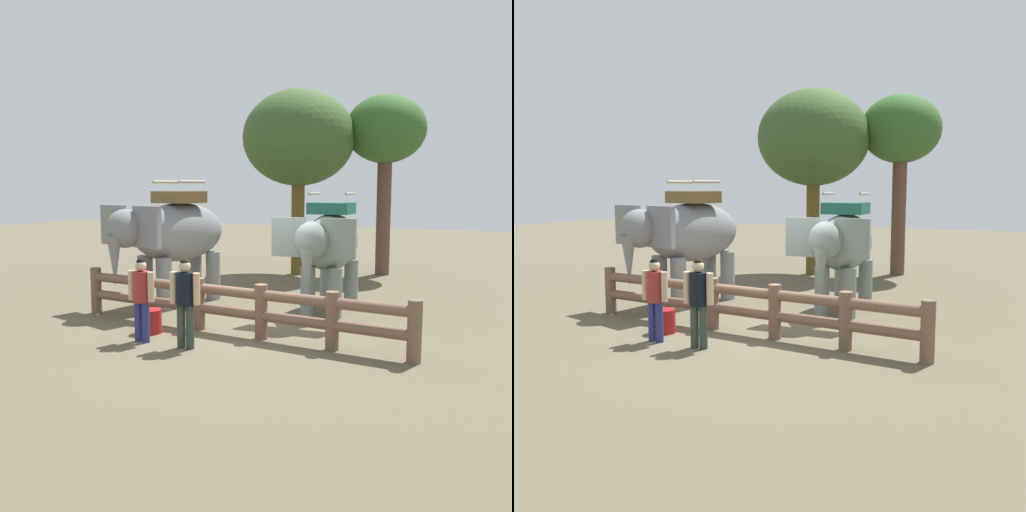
# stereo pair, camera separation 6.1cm
# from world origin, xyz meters

# --- Properties ---
(ground_plane) EXTENTS (60.00, 60.00, 0.00)m
(ground_plane) POSITION_xyz_m (0.00, 0.00, 0.00)
(ground_plane) COLOR brown
(log_fence) EXTENTS (7.44, 1.09, 1.05)m
(log_fence) POSITION_xyz_m (-0.00, -0.15, 0.60)
(log_fence) COLOR brown
(log_fence) RESTS_ON ground
(elephant_near_left) EXTENTS (2.36, 3.62, 3.03)m
(elephant_near_left) POSITION_xyz_m (-2.56, 1.90, 1.70)
(elephant_near_left) COLOR slate
(elephant_near_left) RESTS_ON ground
(elephant_center) EXTENTS (1.83, 3.19, 2.75)m
(elephant_center) POSITION_xyz_m (1.18, 2.58, 1.55)
(elephant_center) COLOR slate
(elephant_center) RESTS_ON ground
(tourist_woman_in_black) EXTENTS (0.57, 0.34, 1.63)m
(tourist_woman_in_black) POSITION_xyz_m (-0.26, -1.37, 0.94)
(tourist_woman_in_black) COLOR #303831
(tourist_woman_in_black) RESTS_ON ground
(tourist_man_in_blue) EXTENTS (0.56, 0.31, 1.57)m
(tourist_man_in_blue) POSITION_xyz_m (-1.23, -1.32, 0.91)
(tourist_man_in_blue) COLOR navy
(tourist_man_in_blue) RESTS_ON ground
(tree_far_left) EXTENTS (2.56, 2.56, 5.81)m
(tree_far_left) POSITION_xyz_m (1.20, 8.74, 4.57)
(tree_far_left) COLOR brown
(tree_far_left) RESTS_ON ground
(tree_back_center) EXTENTS (3.62, 3.62, 5.99)m
(tree_back_center) POSITION_xyz_m (-1.39, 7.70, 4.41)
(tree_back_center) COLOR brown
(tree_back_center) RESTS_ON ground
(feed_bucket) EXTENTS (0.45, 0.45, 0.47)m
(feed_bucket) POSITION_xyz_m (-1.46, -0.71, 0.24)
(feed_bucket) COLOR maroon
(feed_bucket) RESTS_ON ground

